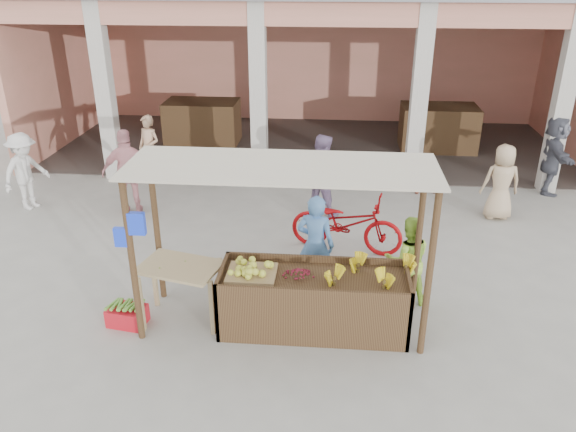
# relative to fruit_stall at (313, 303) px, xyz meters

# --- Properties ---
(ground) EXTENTS (60.00, 60.00, 0.00)m
(ground) POSITION_rel_fruit_stall_xyz_m (-0.50, 0.00, -0.40)
(ground) COLOR gray
(ground) RESTS_ON ground
(market_building) EXTENTS (14.40, 6.40, 4.20)m
(market_building) POSITION_rel_fruit_stall_xyz_m (-0.45, 8.93, 2.30)
(market_building) COLOR tan
(market_building) RESTS_ON ground
(fruit_stall) EXTENTS (2.60, 0.95, 0.80)m
(fruit_stall) POSITION_rel_fruit_stall_xyz_m (0.00, 0.00, 0.00)
(fruit_stall) COLOR brown
(fruit_stall) RESTS_ON ground
(stall_awning) EXTENTS (4.09, 1.35, 2.39)m
(stall_awning) POSITION_rel_fruit_stall_xyz_m (-0.51, 0.06, 1.58)
(stall_awning) COLOR brown
(stall_awning) RESTS_ON ground
(banana_heap) EXTENTS (1.12, 0.61, 0.20)m
(banana_heap) POSITION_rel_fruit_stall_xyz_m (0.74, 0.06, 0.50)
(banana_heap) COLOR yellow
(banana_heap) RESTS_ON fruit_stall
(melon_tray) EXTENTS (0.67, 0.58, 0.19)m
(melon_tray) POSITION_rel_fruit_stall_xyz_m (-0.86, -0.01, 0.49)
(melon_tray) COLOR #9C7D50
(melon_tray) RESTS_ON fruit_stall
(berry_heap) EXTENTS (0.43, 0.35, 0.14)m
(berry_heap) POSITION_rel_fruit_stall_xyz_m (-0.21, 0.01, 0.47)
(berry_heap) COLOR maroon
(berry_heap) RESTS_ON fruit_stall
(side_table) EXTENTS (1.24, 0.98, 0.89)m
(side_table) POSITION_rel_fruit_stall_xyz_m (-1.88, 0.03, 0.34)
(side_table) COLOR tan
(side_table) RESTS_ON ground
(papaya_pile) EXTENTS (0.71, 0.40, 0.20)m
(papaya_pile) POSITION_rel_fruit_stall_xyz_m (-1.88, 0.03, 0.59)
(papaya_pile) COLOR #4E872C
(papaya_pile) RESTS_ON side_table
(red_crate) EXTENTS (0.57, 0.45, 0.27)m
(red_crate) POSITION_rel_fruit_stall_xyz_m (-2.65, -0.15, -0.27)
(red_crate) COLOR red
(red_crate) RESTS_ON ground
(plantain_bundle) EXTENTS (0.38, 0.27, 0.08)m
(plantain_bundle) POSITION_rel_fruit_stall_xyz_m (-2.65, -0.15, -0.09)
(plantain_bundle) COLOR #609837
(plantain_bundle) RESTS_ON red_crate
(produce_sacks) EXTENTS (0.87, 0.81, 0.66)m
(produce_sacks) POSITION_rel_fruit_stall_xyz_m (2.28, 5.31, -0.07)
(produce_sacks) COLOR maroon
(produce_sacks) RESTS_ON ground
(vendor_blue) EXTENTS (0.74, 0.61, 1.72)m
(vendor_blue) POSITION_rel_fruit_stall_xyz_m (-0.02, 0.97, 0.46)
(vendor_blue) COLOR #4C7FBF
(vendor_blue) RESTS_ON ground
(vendor_green) EXTENTS (0.74, 0.46, 1.48)m
(vendor_green) POSITION_rel_fruit_stall_xyz_m (1.35, 0.80, 0.34)
(vendor_green) COLOR #96C53C
(vendor_green) RESTS_ON ground
(motorcycle) EXTENTS (1.15, 2.20, 1.09)m
(motorcycle) POSITION_rel_fruit_stall_xyz_m (0.47, 2.38, 0.15)
(motorcycle) COLOR #90070A
(motorcycle) RESTS_ON ground
(shopper_a) EXTENTS (0.96, 1.25, 1.74)m
(shopper_a) POSITION_rel_fruit_stall_xyz_m (-6.10, 3.71, 0.47)
(shopper_a) COLOR silver
(shopper_a) RESTS_ON ground
(shopper_b) EXTENTS (1.21, 0.82, 1.89)m
(shopper_b) POSITION_rel_fruit_stall_xyz_m (-3.87, 3.61, 0.55)
(shopper_b) COLOR pink
(shopper_b) RESTS_ON ground
(shopper_c) EXTENTS (0.85, 0.59, 1.69)m
(shopper_c) POSITION_rel_fruit_stall_xyz_m (3.52, 4.04, 0.45)
(shopper_c) COLOR tan
(shopper_c) RESTS_ON ground
(shopper_d) EXTENTS (0.90, 1.78, 1.85)m
(shopper_d) POSITION_rel_fruit_stall_xyz_m (5.00, 5.56, 0.53)
(shopper_d) COLOR #4B4D59
(shopper_d) RESTS_ON ground
(shopper_e) EXTENTS (0.74, 0.67, 1.63)m
(shopper_e) POSITION_rel_fruit_stall_xyz_m (-4.05, 5.47, 0.41)
(shopper_e) COLOR tan
(shopper_e) RESTS_ON ground
(shopper_f) EXTENTS (1.01, 0.76, 1.84)m
(shopper_f) POSITION_rel_fruit_stall_xyz_m (-0.04, 3.92, 0.52)
(shopper_f) COLOR gray
(shopper_f) RESTS_ON ground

